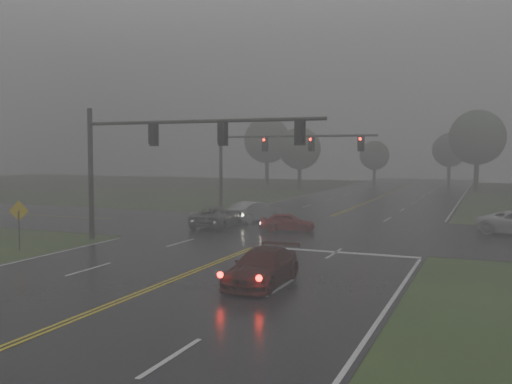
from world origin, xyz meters
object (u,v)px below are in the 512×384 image
at_px(sedan_maroon, 262,285).
at_px(sedan_silver, 254,222).
at_px(sedan_red, 288,232).
at_px(signal_gantry_far, 267,152).
at_px(car_grey, 218,227).
at_px(signal_gantry_near, 156,147).

xyz_separation_m(sedan_maroon, sedan_silver, (-8.08, 18.54, 0.00)).
height_order(sedan_red, signal_gantry_far, signal_gantry_far).
xyz_separation_m(sedan_silver, car_grey, (-1.18, -3.78, 0.00)).
bearing_deg(sedan_silver, signal_gantry_near, 102.62).
bearing_deg(sedan_maroon, signal_gantry_near, 141.75).
relative_size(sedan_maroon, signal_gantry_near, 0.33).
bearing_deg(sedan_red, sedan_maroon, -176.74).
xyz_separation_m(sedan_maroon, sedan_red, (-4.08, 14.59, 0.00)).
distance_m(sedan_silver, car_grey, 3.96).
relative_size(car_grey, signal_gantry_far, 0.38).
bearing_deg(car_grey, signal_gantry_near, 84.54).
xyz_separation_m(sedan_maroon, signal_gantry_far, (-9.54, 24.72, 5.21)).
relative_size(sedan_maroon, car_grey, 0.91).
distance_m(sedan_maroon, signal_gantry_far, 27.01).
xyz_separation_m(sedan_silver, signal_gantry_near, (-1.26, -11.41, 5.48)).
distance_m(sedan_red, sedan_silver, 5.63).
xyz_separation_m(car_grey, signal_gantry_near, (-0.08, -7.63, 5.48)).
bearing_deg(signal_gantry_near, sedan_maroon, -37.35).
distance_m(sedan_silver, signal_gantry_far, 8.21).
relative_size(sedan_silver, car_grey, 0.89).
distance_m(car_grey, signal_gantry_near, 9.40).
height_order(sedan_maroon, car_grey, car_grey).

